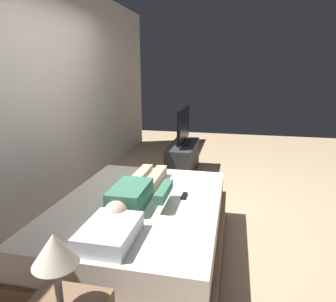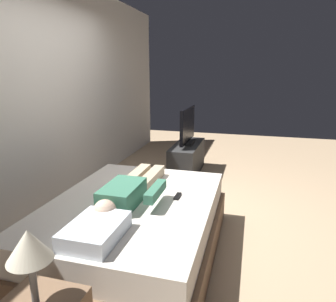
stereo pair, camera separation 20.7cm
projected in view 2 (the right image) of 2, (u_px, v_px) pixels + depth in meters
name	position (u px, v px, depth m)	size (l,w,h in m)	color
ground_plane	(177.00, 216.00, 3.62)	(10.00, 10.00, 0.00)	tan
back_wall	(67.00, 91.00, 4.04)	(6.40, 0.10, 2.80)	silver
bed	(133.00, 228.00, 2.82)	(1.97, 1.48, 0.54)	brown
pillow	(96.00, 231.00, 2.11)	(0.48, 0.34, 0.12)	white
person	(130.00, 190.00, 2.76)	(1.26, 0.46, 0.18)	#387056
remote	(178.00, 196.00, 2.81)	(0.15, 0.04, 0.02)	black
tv_stand	(187.00, 159.00, 5.06)	(1.10, 0.40, 0.50)	#2D2D2D
tv	(188.00, 127.00, 4.92)	(0.88, 0.20, 0.59)	black
lamp	(29.00, 247.00, 1.47)	(0.22, 0.22, 0.42)	#59595B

